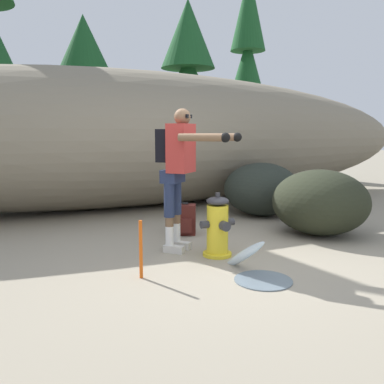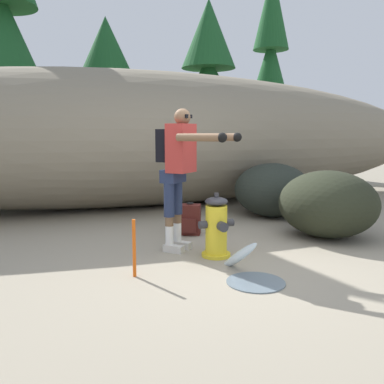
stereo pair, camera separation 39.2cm
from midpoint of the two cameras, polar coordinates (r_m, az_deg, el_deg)
ground_plane at (r=4.88m, az=7.11°, el=-9.60°), size 56.00×56.00×0.04m
dirt_embankment at (r=8.40m, az=-5.85°, el=7.34°), size 14.48×3.20×2.70m
fire_hydrant at (r=4.91m, az=5.70°, el=-4.96°), size 0.44×0.39×0.77m
hydrant_water_jet at (r=4.41m, az=9.70°, el=-9.90°), size 0.58×1.09×0.58m
utility_worker at (r=5.01m, az=0.55°, el=4.22°), size 0.93×0.99×1.76m
spare_backpack at (r=5.98m, az=1.59°, el=-3.89°), size 0.36×0.36×0.47m
boulder_large at (r=6.17m, az=20.12°, el=-1.58°), size 1.84×1.87×0.95m
boulder_mid at (r=7.41m, az=12.63°, el=0.28°), size 1.77×1.80×0.95m
pine_tree_left at (r=11.71m, az=-24.27°, el=20.18°), size 2.83×2.83×7.46m
pine_tree_center at (r=13.20m, az=-10.85°, el=13.99°), size 2.57×2.57×4.95m
pine_tree_right at (r=12.99m, az=3.19°, el=15.25°), size 2.54×2.54×5.45m
pine_tree_far_right at (r=14.96m, az=11.61°, el=17.06°), size 1.86×1.86×6.95m
survey_stake at (r=4.24m, az=-5.41°, el=-7.81°), size 0.04×0.04×0.60m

